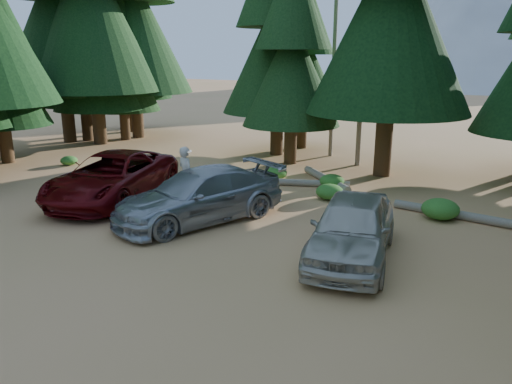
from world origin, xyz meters
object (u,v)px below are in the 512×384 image
(silver_minivan_center, at_px, (199,196))
(silver_minivan_right, at_px, (352,228))
(frisbee_player, at_px, (186,175))
(log_right, at_px, (463,216))
(log_mid, at_px, (326,179))
(log_left, at_px, (302,183))
(red_pickup, at_px, (112,177))

(silver_minivan_center, distance_m, silver_minivan_right, 5.35)
(frisbee_player, xyz_separation_m, log_right, (8.36, 3.80, -1.18))
(silver_minivan_right, relative_size, log_mid, 1.28)
(silver_minivan_center, xyz_separation_m, frisbee_player, (-0.88, 0.50, 0.48))
(log_left, bearing_deg, red_pickup, -155.01)
(silver_minivan_center, distance_m, log_right, 8.66)
(red_pickup, height_order, silver_minivan_right, red_pickup)
(silver_minivan_right, relative_size, frisbee_player, 2.56)
(silver_minivan_center, height_order, silver_minivan_right, silver_minivan_right)
(silver_minivan_right, xyz_separation_m, log_left, (-4.25, 6.17, -0.71))
(silver_minivan_right, distance_m, frisbee_player, 6.31)
(log_left, distance_m, log_right, 6.55)
(red_pickup, bearing_deg, silver_minivan_center, -20.07)
(red_pickup, relative_size, silver_minivan_center, 1.08)
(silver_minivan_right, bearing_deg, frisbee_player, 159.39)
(silver_minivan_center, relative_size, log_mid, 1.49)
(silver_minivan_center, bearing_deg, log_left, 101.45)
(red_pickup, height_order, silver_minivan_center, red_pickup)
(frisbee_player, relative_size, log_right, 0.42)
(log_left, bearing_deg, frisbee_player, -130.80)
(red_pickup, distance_m, silver_minivan_center, 4.21)
(red_pickup, distance_m, frisbee_player, 3.35)
(silver_minivan_center, xyz_separation_m, log_right, (7.48, 4.29, -0.69))
(red_pickup, xyz_separation_m, frisbee_player, (3.31, 0.13, 0.45))
(red_pickup, distance_m, log_mid, 8.67)
(log_mid, bearing_deg, red_pickup, -90.73)
(log_right, bearing_deg, silver_minivan_center, -143.14)
(frisbee_player, bearing_deg, log_left, -87.95)
(log_left, relative_size, log_mid, 1.01)
(frisbee_player, xyz_separation_m, log_mid, (2.61, 6.17, -1.17))
(silver_minivan_right, height_order, log_right, silver_minivan_right)
(log_right, bearing_deg, log_left, 175.24)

